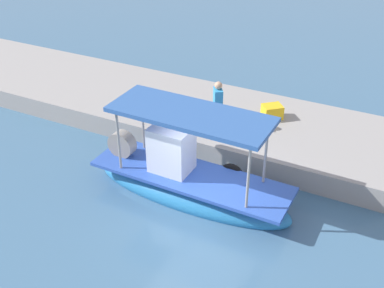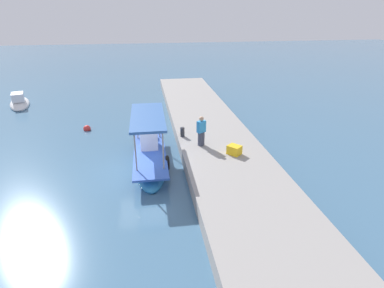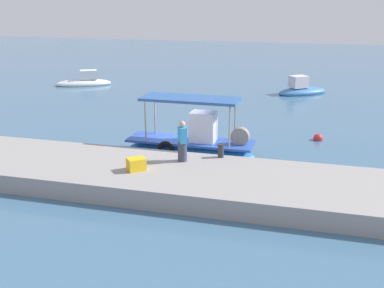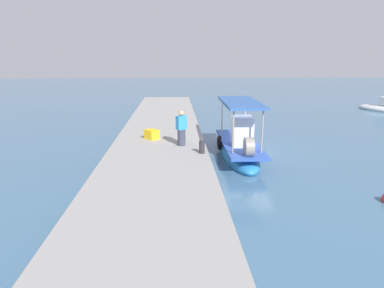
{
  "view_description": "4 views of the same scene",
  "coord_description": "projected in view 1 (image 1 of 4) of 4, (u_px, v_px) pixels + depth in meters",
  "views": [
    {
      "loc": [
        -4.28,
        9.14,
        8.33
      ],
      "look_at": [
        1.34,
        -1.97,
        0.71
      ],
      "focal_mm": 44.68,
      "sensor_mm": 36.0,
      "label": 1
    },
    {
      "loc": [
        -13.82,
        -0.4,
        7.49
      ],
      "look_at": [
        1.06,
        -2.75,
        0.8
      ],
      "focal_mm": 28.93,
      "sensor_mm": 36.0,
      "label": 2
    },
    {
      "loc": [
        5.92,
        -19.66,
        6.72
      ],
      "look_at": [
        1.02,
        -1.62,
        0.9
      ],
      "focal_mm": 43.27,
      "sensor_mm": 36.0,
      "label": 3
    },
    {
      "loc": [
        16.5,
        -3.55,
        4.72
      ],
      "look_at": [
        1.13,
        -2.77,
        0.78
      ],
      "focal_mm": 32.44,
      "sensor_mm": 36.0,
      "label": 4
    }
  ],
  "objects": [
    {
      "name": "dock_quay",
      "position": [
        259.0,
        130.0,
        16.04
      ],
      "size": [
        36.0,
        4.36,
        0.7
      ],
      "primitive_type": "cube",
      "color": "gray",
      "rests_on": "ground_plane"
    },
    {
      "name": "ground_plane",
      "position": [
        203.0,
        212.0,
        12.95
      ],
      "size": [
        120.0,
        120.0,
        0.0
      ],
      "primitive_type": "plane",
      "color": "#416888"
    },
    {
      "name": "cargo_crate",
      "position": [
        272.0,
        112.0,
        15.92
      ],
      "size": [
        0.81,
        0.8,
        0.46
      ],
      "primitive_type": "cube",
      "rotation": [
        0.0,
        0.0,
        0.72
      ],
      "color": "yellow",
      "rests_on": "dock_quay"
    },
    {
      "name": "mooring_bollard",
      "position": [
        168.0,
        122.0,
        15.22
      ],
      "size": [
        0.24,
        0.24,
        0.54
      ],
      "primitive_type": "cylinder",
      "color": "#2D2D33",
      "rests_on": "dock_quay"
    },
    {
      "name": "main_fishing_boat",
      "position": [
        188.0,
        180.0,
        13.36
      ],
      "size": [
        5.94,
        1.76,
        3.01
      ],
      "color": "#287CBA",
      "rests_on": "ground_plane"
    },
    {
      "name": "fisherman_near_bollard",
      "position": [
        218.0,
        108.0,
        15.09
      ],
      "size": [
        0.49,
        0.52,
        1.61
      ],
      "color": "#393E4F",
      "rests_on": "dock_quay"
    }
  ]
}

